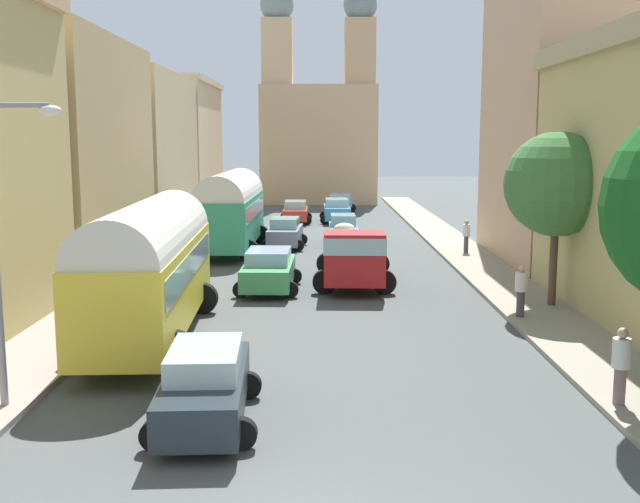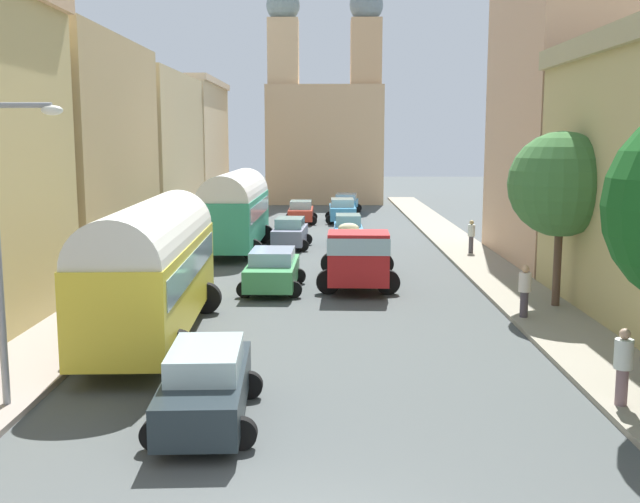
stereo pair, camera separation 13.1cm
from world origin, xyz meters
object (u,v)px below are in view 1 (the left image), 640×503
at_px(car_0, 347,229).
at_px(pedestrian_0, 625,364).
at_px(car_2, 344,203).
at_px(car_3, 209,384).
at_px(cargo_truck_0, 357,256).
at_px(car_6, 299,212).
at_px(streetlamp_near, 8,231).
at_px(car_5, 289,233).
at_px(parked_bus_1, 234,208).
at_px(car_4, 272,270).
at_px(car_1, 340,210).
at_px(pedestrian_1, 470,235).
at_px(parked_bus_0, 153,263).
at_px(pedestrian_2, 525,289).

distance_m(car_0, pedestrian_0, 26.05).
xyz_separation_m(car_2, car_3, (-3.87, -42.82, 0.03)).
bearing_deg(cargo_truck_0, car_6, 97.63).
bearing_deg(streetlamp_near, car_5, 79.01).
relative_size(parked_bus_1, car_5, 2.43).
xyz_separation_m(car_0, car_3, (-3.56, -26.25, 0.01)).
xyz_separation_m(car_2, car_4, (-3.50, -29.55, 0.03)).
height_order(car_1, car_6, car_1).
bearing_deg(parked_bus_1, car_1, 67.04).
height_order(car_5, pedestrian_0, pedestrian_0).
bearing_deg(pedestrian_0, car_5, 108.95).
xyz_separation_m(car_3, pedestrian_1, (9.44, 21.78, 0.21)).
bearing_deg(car_3, parked_bus_1, 95.46).
distance_m(cargo_truck_0, pedestrian_0, 14.21).
height_order(cargo_truck_0, pedestrian_0, cargo_truck_0).
xyz_separation_m(car_5, pedestrian_0, (8.11, -23.63, 0.21)).
height_order(parked_bus_0, car_5, parked_bus_0).
height_order(car_4, streetlamp_near, streetlamp_near).
xyz_separation_m(car_2, streetlamp_near, (-7.99, -42.18, 3.05)).
relative_size(parked_bus_1, car_6, 2.38).
bearing_deg(car_1, car_6, -168.67).
relative_size(pedestrian_2, streetlamp_near, 0.28).
xyz_separation_m(car_0, car_6, (-2.92, 9.75, -0.02)).
relative_size(car_0, car_4, 0.86).
distance_m(car_3, pedestrian_0, 8.62).
bearing_deg(car_6, car_5, -90.78).
height_order(parked_bus_0, parked_bus_1, parked_bus_1).
distance_m(cargo_truck_0, car_0, 12.27).
relative_size(car_1, pedestrian_1, 2.51).
distance_m(car_3, streetlamp_near, 5.15).
distance_m(car_1, car_3, 36.72).
bearing_deg(parked_bus_0, cargo_truck_0, 50.98).
xyz_separation_m(cargo_truck_0, car_1, (-0.14, 22.57, -0.40)).
xyz_separation_m(car_0, car_2, (0.31, 16.57, -0.02)).
bearing_deg(car_6, car_0, -73.31).
height_order(parked_bus_0, streetlamp_near, streetlamp_near).
bearing_deg(parked_bus_0, car_2, 80.03).
relative_size(car_3, pedestrian_0, 2.50).
relative_size(parked_bus_1, cargo_truck_0, 1.35).
xyz_separation_m(car_1, car_2, (0.43, 6.26, -0.05)).
height_order(car_0, car_3, car_3).
height_order(car_4, pedestrian_2, pedestrian_2).
height_order(parked_bus_1, car_1, parked_bus_1).
relative_size(cargo_truck_0, car_6, 1.76).
bearing_deg(car_1, car_2, 86.12).
distance_m(car_1, streetlamp_near, 36.83).
bearing_deg(streetlamp_near, pedestrian_2, 31.72).
distance_m(car_2, car_4, 29.76).
distance_m(pedestrian_1, pedestrian_2, 13.32).
distance_m(car_4, car_6, 22.73).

